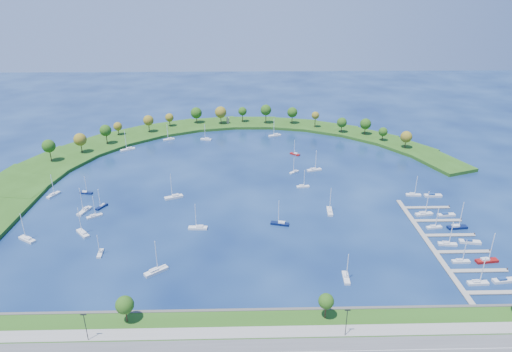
{
  "coord_description": "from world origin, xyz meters",
  "views": [
    {
      "loc": [
        -0.59,
        -219.95,
        102.64
      ],
      "look_at": [
        5.0,
        5.0,
        4.0
      ],
      "focal_mm": 30.71,
      "sensor_mm": 36.0,
      "label": 1
    }
  ],
  "objects_px": {
    "moored_boat_0": "(100,252)",
    "moored_boat_8": "(94,215)",
    "moored_boat_9": "(156,271)",
    "docked_boat_2": "(461,261)",
    "moored_boat_16": "(206,139)",
    "docked_boat_5": "(470,242)",
    "moored_boat_21": "(53,194)",
    "docked_boat_0": "(478,282)",
    "moored_boat_1": "(314,169)",
    "moored_boat_10": "(303,186)",
    "moored_boat_17": "(169,139)",
    "moored_boat_11": "(83,233)",
    "moored_boat_14": "(84,210)",
    "moored_boat_15": "(346,277)",
    "docked_boat_4": "(447,243)",
    "moored_boat_7": "(27,239)",
    "moored_boat_4": "(128,149)",
    "moored_boat_13": "(295,154)",
    "moored_boat_5": "(86,192)",
    "docked_boat_11": "(433,195)",
    "moored_boat_2": "(330,211)",
    "dock_system": "(446,243)",
    "harbor_tower": "(228,120)",
    "docked_boat_1": "(504,280)",
    "moored_boat_3": "(198,227)",
    "moored_boat_6": "(294,171)",
    "docked_boat_10": "(413,194)",
    "moored_boat_20": "(275,135)",
    "docked_boat_7": "(457,227)",
    "docked_boat_8": "(424,213)",
    "docked_boat_6": "(434,226)",
    "docked_boat_9": "(446,215)",
    "moored_boat_18": "(174,196)",
    "moored_boat_12": "(280,223)"
  },
  "relations": [
    {
      "from": "moored_boat_0",
      "to": "moored_boat_8",
      "type": "bearing_deg",
      "value": -164.55
    },
    {
      "from": "moored_boat_9",
      "to": "docked_boat_2",
      "type": "height_order",
      "value": "moored_boat_9"
    },
    {
      "from": "moored_boat_16",
      "to": "docked_boat_5",
      "type": "height_order",
      "value": "moored_boat_16"
    },
    {
      "from": "moored_boat_21",
      "to": "docked_boat_0",
      "type": "distance_m",
      "value": 204.25
    },
    {
      "from": "moored_boat_1",
      "to": "docked_boat_0",
      "type": "distance_m",
      "value": 118.58
    },
    {
      "from": "moored_boat_10",
      "to": "moored_boat_17",
      "type": "distance_m",
      "value": 119.29
    },
    {
      "from": "moored_boat_11",
      "to": "docked_boat_5",
      "type": "bearing_deg",
      "value": -135.63
    },
    {
      "from": "moored_boat_17",
      "to": "moored_boat_21",
      "type": "height_order",
      "value": "moored_boat_21"
    },
    {
      "from": "moored_boat_14",
      "to": "moored_boat_15",
      "type": "distance_m",
      "value": 130.03
    },
    {
      "from": "docked_boat_4",
      "to": "moored_boat_7",
      "type": "bearing_deg",
      "value": -175.05
    },
    {
      "from": "moored_boat_0",
      "to": "docked_boat_4",
      "type": "distance_m",
      "value": 146.97
    },
    {
      "from": "moored_boat_4",
      "to": "docked_boat_0",
      "type": "relative_size",
      "value": 1.23
    },
    {
      "from": "moored_boat_8",
      "to": "moored_boat_13",
      "type": "relative_size",
      "value": 1.06
    },
    {
      "from": "moored_boat_5",
      "to": "docked_boat_11",
      "type": "relative_size",
      "value": 1.11
    },
    {
      "from": "moored_boat_2",
      "to": "moored_boat_15",
      "type": "xyz_separation_m",
      "value": [
        -3.3,
        -52.87,
        -0.04
      ]
    },
    {
      "from": "dock_system",
      "to": "moored_boat_1",
      "type": "height_order",
      "value": "moored_boat_1"
    },
    {
      "from": "moored_boat_2",
      "to": "moored_boat_15",
      "type": "distance_m",
      "value": 52.97
    },
    {
      "from": "harbor_tower",
      "to": "docked_boat_2",
      "type": "height_order",
      "value": "docked_boat_2"
    },
    {
      "from": "moored_boat_7",
      "to": "docked_boat_1",
      "type": "bearing_deg",
      "value": -157.72
    },
    {
      "from": "moored_boat_3",
      "to": "moored_boat_6",
      "type": "relative_size",
      "value": 1.33
    },
    {
      "from": "docked_boat_0",
      "to": "docked_boat_10",
      "type": "relative_size",
      "value": 1.02
    },
    {
      "from": "harbor_tower",
      "to": "moored_boat_4",
      "type": "xyz_separation_m",
      "value": [
        -65.57,
        -54.86,
        -3.35
      ]
    },
    {
      "from": "moored_boat_20",
      "to": "docked_boat_0",
      "type": "xyz_separation_m",
      "value": [
        64.62,
        -175.44,
        -0.06
      ]
    },
    {
      "from": "moored_boat_10",
      "to": "docked_boat_7",
      "type": "height_order",
      "value": "docked_boat_7"
    },
    {
      "from": "moored_boat_4",
      "to": "docked_boat_0",
      "type": "xyz_separation_m",
      "value": [
        165.64,
        -147.97,
        -0.08
      ]
    },
    {
      "from": "moored_boat_9",
      "to": "docked_boat_8",
      "type": "distance_m",
      "value": 128.98
    },
    {
      "from": "moored_boat_5",
      "to": "docked_boat_6",
      "type": "relative_size",
      "value": 0.96
    },
    {
      "from": "moored_boat_21",
      "to": "docked_boat_9",
      "type": "height_order",
      "value": "moored_boat_21"
    },
    {
      "from": "moored_boat_2",
      "to": "moored_boat_17",
      "type": "distance_m",
      "value": 147.16
    },
    {
      "from": "moored_boat_5",
      "to": "moored_boat_7",
      "type": "height_order",
      "value": "moored_boat_7"
    },
    {
      "from": "docked_boat_0",
      "to": "docked_boat_9",
      "type": "height_order",
      "value": "docked_boat_0"
    },
    {
      "from": "harbor_tower",
      "to": "moored_boat_13",
      "type": "xyz_separation_m",
      "value": [
        46.27,
        -65.96,
        -3.47
      ]
    },
    {
      "from": "docked_boat_6",
      "to": "docked_boat_10",
      "type": "bearing_deg",
      "value": 78.88
    },
    {
      "from": "moored_boat_11",
      "to": "moored_boat_18",
      "type": "relative_size",
      "value": 0.94
    },
    {
      "from": "dock_system",
      "to": "moored_boat_2",
      "type": "xyz_separation_m",
      "value": [
        -45.0,
        29.65,
        0.58
      ]
    },
    {
      "from": "moored_boat_6",
      "to": "moored_boat_13",
      "type": "distance_m",
      "value": 29.93
    },
    {
      "from": "moored_boat_5",
      "to": "docked_boat_1",
      "type": "distance_m",
      "value": 199.19
    },
    {
      "from": "moored_boat_15",
      "to": "docked_boat_0",
      "type": "relative_size",
      "value": 1.0
    },
    {
      "from": "moored_boat_5",
      "to": "moored_boat_17",
      "type": "relative_size",
      "value": 0.86
    },
    {
      "from": "moored_boat_10",
      "to": "docked_boat_6",
      "type": "xyz_separation_m",
      "value": [
        54.86,
        -45.52,
        0.0
      ]
    },
    {
      "from": "moored_boat_20",
      "to": "docked_boat_0",
      "type": "relative_size",
      "value": 1.18
    },
    {
      "from": "moored_boat_11",
      "to": "docked_boat_6",
      "type": "xyz_separation_m",
      "value": [
        159.42,
        1.71,
        -0.07
      ]
    },
    {
      "from": "harbor_tower",
      "to": "moored_boat_7",
      "type": "relative_size",
      "value": 0.35
    },
    {
      "from": "docked_boat_8",
      "to": "docked_boat_10",
      "type": "height_order",
      "value": "docked_boat_8"
    },
    {
      "from": "docked_boat_4",
      "to": "docked_boat_0",
      "type": "bearing_deg",
      "value": -82.52
    },
    {
      "from": "moored_boat_0",
      "to": "moored_boat_18",
      "type": "relative_size",
      "value": 0.68
    },
    {
      "from": "moored_boat_12",
      "to": "moored_boat_4",
      "type": "bearing_deg",
      "value": -31.88
    },
    {
      "from": "moored_boat_1",
      "to": "moored_boat_15",
      "type": "relative_size",
      "value": 1.12
    },
    {
      "from": "dock_system",
      "to": "moored_boat_18",
      "type": "xyz_separation_m",
      "value": [
        -123.8,
        47.3,
        0.62
      ]
    },
    {
      "from": "moored_boat_8",
      "to": "docked_boat_5",
      "type": "height_order",
      "value": "moored_boat_8"
    }
  ]
}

